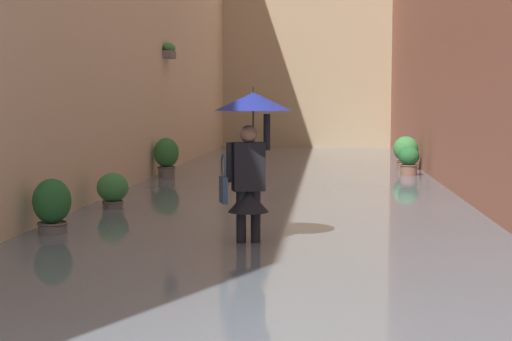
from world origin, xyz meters
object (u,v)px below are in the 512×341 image
(potted_plant_mid_right, at_px, (113,191))
(potted_plant_near_left, at_px, (409,162))
(potted_plant_far_right, at_px, (52,208))
(potted_plant_mid_left, at_px, (406,153))
(person_wading, at_px, (250,142))
(potted_plant_near_right, at_px, (166,157))

(potted_plant_mid_right, bearing_deg, potted_plant_near_left, -131.78)
(potted_plant_near_left, height_order, potted_plant_far_right, potted_plant_far_right)
(potted_plant_near_left, xyz_separation_m, potted_plant_far_right, (5.50, 8.38, 0.02))
(potted_plant_mid_left, height_order, potted_plant_far_right, potted_plant_mid_left)
(person_wading, relative_size, potted_plant_far_right, 2.38)
(potted_plant_mid_right, height_order, potted_plant_far_right, potted_plant_far_right)
(potted_plant_near_right, xyz_separation_m, potted_plant_far_right, (-0.04, 7.46, -0.13))
(potted_plant_mid_left, distance_m, potted_plant_mid_right, 9.24)
(potted_plant_far_right, bearing_deg, potted_plant_mid_left, -119.50)
(person_wading, bearing_deg, potted_plant_far_right, -10.34)
(potted_plant_far_right, bearing_deg, potted_plant_near_left, -123.27)
(potted_plant_near_left, distance_m, potted_plant_mid_left, 1.48)
(potted_plant_mid_right, bearing_deg, potted_plant_mid_left, -126.04)
(potted_plant_far_right, bearing_deg, potted_plant_mid_right, -93.37)
(potted_plant_mid_right, distance_m, potted_plant_far_right, 2.39)
(person_wading, distance_m, potted_plant_near_left, 9.36)
(potted_plant_near_right, xyz_separation_m, potted_plant_mid_left, (-5.62, -2.40, -0.02))
(potted_plant_near_left, distance_m, potted_plant_far_right, 10.03)
(potted_plant_near_left, bearing_deg, potted_plant_near_right, 9.50)
(potted_plant_mid_right, bearing_deg, potted_plant_near_right, -87.96)
(potted_plant_near_left, bearing_deg, potted_plant_mid_left, -92.88)
(potted_plant_near_right, bearing_deg, person_wading, 108.82)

